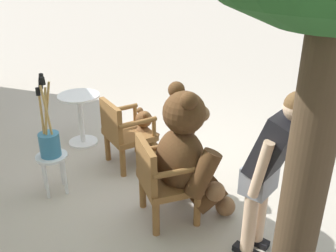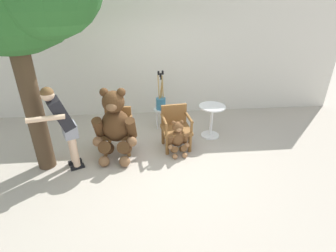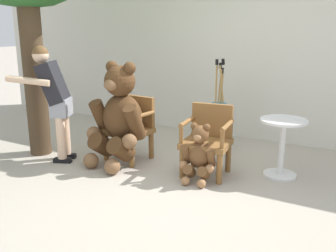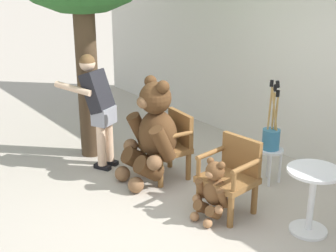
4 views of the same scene
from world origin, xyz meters
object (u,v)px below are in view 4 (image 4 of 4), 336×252
white_stool (270,156)px  round_side_table (312,194)px  wooden_chair_right (231,174)px  wooden_chair_left (169,143)px  person_visitor (98,102)px  teddy_bear_small (213,190)px  brush_bucket (271,135)px  teddy_bear_large (153,132)px

white_stool → round_side_table: size_ratio=0.64×
wooden_chair_right → wooden_chair_left: bearing=180.0°
person_visitor → wooden_chair_left: bearing=34.6°
white_stool → round_side_table: bearing=-27.5°
white_stool → wooden_chair_right: bearing=-75.6°
teddy_bear_small → round_side_table: 1.04m
wooden_chair_left → teddy_bear_small: 1.20m
brush_bucket → round_side_table: brush_bucket is taller
teddy_bear_large → person_visitor: bearing=-158.7°
white_stool → teddy_bear_large: bearing=-128.6°
round_side_table → teddy_bear_large: bearing=-162.8°
teddy_bear_large → person_visitor: size_ratio=0.88×
teddy_bear_small → white_stool: (-0.25, 1.19, 0.01)m
wooden_chair_right → brush_bucket: brush_bucket is taller
teddy_bear_small → round_side_table: bearing=38.2°
teddy_bear_small → white_stool: 1.21m
brush_bucket → person_visitor: bearing=-139.7°
teddy_bear_large → round_side_table: size_ratio=1.90×
wooden_chair_right → white_stool: (-0.23, 0.91, -0.11)m
wooden_chair_left → teddy_bear_large: (-0.01, -0.25, 0.21)m
teddy_bear_small → person_visitor: person_visitor is taller
brush_bucket → teddy_bear_large: bearing=-128.6°
wooden_chair_left → round_side_table: bearing=10.3°
teddy_bear_large → wooden_chair_left: bearing=87.1°
wooden_chair_right → teddy_bear_large: teddy_bear_large is taller
wooden_chair_left → person_visitor: size_ratio=0.55×
teddy_bear_large → white_stool: 1.52m
wooden_chair_right → white_stool: size_ratio=1.87×
wooden_chair_left → round_side_table: size_ratio=1.19×
wooden_chair_left → white_stool: wooden_chair_left is taller
wooden_chair_right → teddy_bear_small: 0.30m
teddy_bear_small → person_visitor: bearing=-171.6°
wooden_chair_right → person_visitor: size_ratio=0.55×
teddy_bear_small → round_side_table: round_side_table is taller
person_visitor → white_stool: person_visitor is taller
wooden_chair_right → brush_bucket: bearing=104.4°
wooden_chair_right → white_stool: bearing=104.4°
white_stool → brush_bucket: (0.00, 0.00, 0.29)m
person_visitor → round_side_table: 2.99m
wooden_chair_left → round_side_table: 2.01m
teddy_bear_small → teddy_bear_large: bearing=178.8°
wooden_chair_right → brush_bucket: 0.96m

